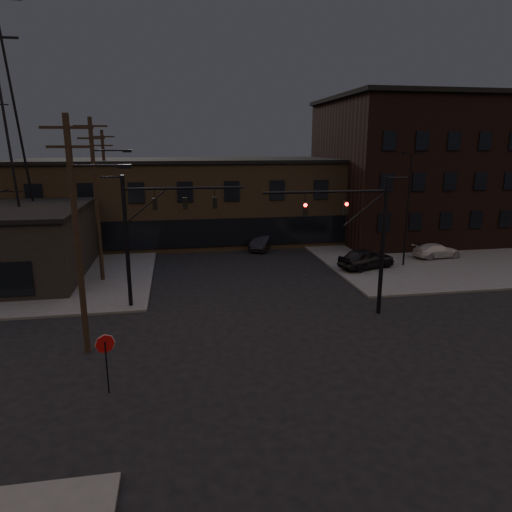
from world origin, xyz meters
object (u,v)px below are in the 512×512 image
(stop_sign, at_px, (106,350))
(traffic_signal_far, at_px, (148,226))
(car_crossing, at_px, (262,242))
(parked_car_lot_b, at_px, (437,251))
(parked_car_lot_a, at_px, (366,258))
(traffic_signal_near, at_px, (365,232))

(stop_sign, bearing_deg, traffic_signal_far, 82.68)
(car_crossing, bearing_deg, traffic_signal_far, -100.06)
(traffic_signal_far, distance_m, parked_car_lot_b, 25.38)
(parked_car_lot_a, relative_size, car_crossing, 1.08)
(traffic_signal_near, relative_size, car_crossing, 1.83)
(parked_car_lot_a, xyz_separation_m, car_crossing, (-6.77, 8.60, -0.24))
(parked_car_lot_a, relative_size, parked_car_lot_b, 1.13)
(car_crossing, bearing_deg, traffic_signal_near, -58.04)
(traffic_signal_far, bearing_deg, traffic_signal_near, -16.17)
(traffic_signal_far, relative_size, stop_sign, 3.23)
(parked_car_lot_a, bearing_deg, stop_sign, 112.56)
(traffic_signal_far, bearing_deg, stop_sign, -97.32)
(traffic_signal_far, bearing_deg, car_crossing, 56.07)
(traffic_signal_near, height_order, car_crossing, traffic_signal_near)
(parked_car_lot_b, bearing_deg, traffic_signal_far, 101.45)
(traffic_signal_far, height_order, parked_car_lot_b, traffic_signal_far)
(car_crossing, bearing_deg, stop_sign, -90.26)
(parked_car_lot_b, bearing_deg, traffic_signal_near, 127.34)
(traffic_signal_near, relative_size, parked_car_lot_a, 1.69)
(traffic_signal_near, distance_m, car_crossing, 18.38)
(stop_sign, relative_size, parked_car_lot_b, 0.59)
(parked_car_lot_a, bearing_deg, traffic_signal_near, 136.00)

